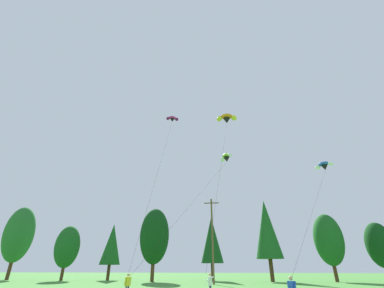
# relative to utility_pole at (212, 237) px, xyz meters

# --- Properties ---
(treeline_tree_a) EXTENTS (5.36, 5.36, 13.18)m
(treeline_tree_a) POSITION_rel_utility_pole_xyz_m (-38.28, 9.60, 1.94)
(treeline_tree_a) COLOR #472D19
(treeline_tree_a) RESTS_ON ground_plane
(treeline_tree_b) EXTENTS (4.24, 4.24, 9.05)m
(treeline_tree_b) POSITION_rel_utility_pole_xyz_m (-26.58, 7.73, -0.56)
(treeline_tree_b) COLOR #472D19
(treeline_tree_b) RESTS_ON ground_plane
(treeline_tree_c) EXTENTS (3.72, 3.72, 9.65)m
(treeline_tree_c) POSITION_rel_utility_pole_xyz_m (-19.41, 10.49, 0.01)
(treeline_tree_c) COLOR #472D19
(treeline_tree_c) RESTS_ON ground_plane
(treeline_tree_d) EXTENTS (4.92, 4.92, 11.56)m
(treeline_tree_d) POSITION_rel_utility_pole_xyz_m (-10.21, 6.39, 0.96)
(treeline_tree_d) COLOR #472D19
(treeline_tree_d) RESTS_ON ground_plane
(treeline_tree_e) EXTENTS (3.92, 3.92, 10.55)m
(treeline_tree_e) POSITION_rel_utility_pole_xyz_m (-0.57, 10.06, 0.58)
(treeline_tree_e) COLOR #472D19
(treeline_tree_e) RESTS_ON ground_plane
(treeline_tree_f) EXTENTS (4.45, 4.45, 12.93)m
(treeline_tree_f) POSITION_rel_utility_pole_xyz_m (9.01, 8.26, 2.07)
(treeline_tree_f) COLOR #472D19
(treeline_tree_f) RESTS_ON ground_plane
(treeline_tree_g) EXTENTS (4.62, 4.62, 10.44)m
(treeline_tree_g) POSITION_rel_utility_pole_xyz_m (19.02, 8.97, 0.29)
(treeline_tree_g) COLOR #472D19
(treeline_tree_g) RESTS_ON ground_plane
(treeline_tree_h) EXTENTS (4.25, 4.25, 9.07)m
(treeline_tree_h) POSITION_rel_utility_pole_xyz_m (27.33, 10.02, -0.55)
(treeline_tree_h) COLOR #472D19
(treeline_tree_h) RESTS_ON ground_plane
(utility_pole) EXTENTS (2.20, 0.26, 11.53)m
(utility_pole) POSITION_rel_utility_pole_xyz_m (0.00, 0.00, 0.00)
(utility_pole) COLOR brown
(utility_pole) RESTS_ON ground_plane
(kite_flyer_near) EXTENTS (0.46, 0.59, 1.69)m
(kite_flyer_near) POSITION_rel_utility_pole_xyz_m (-5.71, -18.05, -5.05)
(kite_flyer_near) COLOR #4C4C51
(kite_flyer_near) RESTS_ON ground_plane
(kite_flyer_mid) EXTENTS (0.60, 0.63, 1.69)m
(kite_flyer_mid) POSITION_rel_utility_pole_xyz_m (0.46, -16.88, -5.04)
(kite_flyer_mid) COLOR navy
(kite_flyer_mid) RESTS_ON ground_plane
(parafoil_kite_high_magenta) EXTENTS (2.10, 14.85, 23.33)m
(parafoil_kite_high_magenta) POSITION_rel_utility_pole_xyz_m (-5.76, -3.73, 17.88)
(parafoil_kite_high_magenta) COLOR #D12893
(parafoil_kite_mid_orange) EXTENTS (4.85, 16.79, 24.39)m
(parafoil_kite_mid_orange) POSITION_rel_utility_pole_xyz_m (3.12, -0.74, 19.17)
(parafoil_kite_mid_orange) COLOR orange
(parafoil_kite_far_blue_white) EXTENTS (9.88, 15.36, 12.27)m
(parafoil_kite_far_blue_white) POSITION_rel_utility_pole_xyz_m (13.85, -9.11, 6.92)
(parafoil_kite_far_blue_white) COLOR blue
(parafoil_kite_low_lime_white) EXTENTS (9.25, 11.23, 14.41)m
(parafoil_kite_low_lime_white) POSITION_rel_utility_pole_xyz_m (2.47, -7.94, 8.99)
(parafoil_kite_low_lime_white) COLOR #93D633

